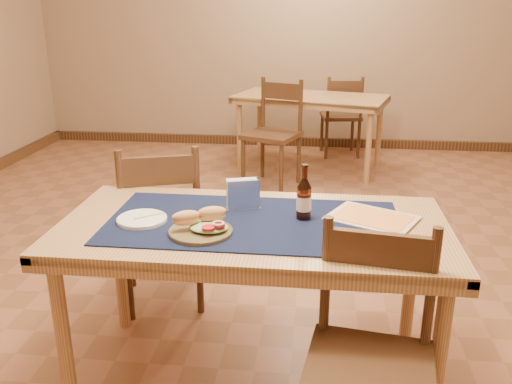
# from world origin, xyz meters

# --- Properties ---
(room) EXTENTS (6.04, 7.04, 2.84)m
(room) POSITION_xyz_m (0.00, 0.00, 1.40)
(room) COLOR brown
(room) RESTS_ON ground
(main_table) EXTENTS (1.60, 0.80, 0.75)m
(main_table) POSITION_xyz_m (0.00, -0.80, 0.67)
(main_table) COLOR tan
(main_table) RESTS_ON ground
(placemat) EXTENTS (1.20, 0.60, 0.01)m
(placemat) POSITION_xyz_m (0.00, -0.80, 0.75)
(placemat) COLOR #0E1733
(placemat) RESTS_ON main_table
(baseboard) EXTENTS (6.00, 7.00, 0.10)m
(baseboard) POSITION_xyz_m (0.00, 0.00, 0.05)
(baseboard) COLOR #4C311B
(baseboard) RESTS_ON ground
(back_table) EXTENTS (1.59, 1.08, 0.75)m
(back_table) POSITION_xyz_m (0.18, 2.53, 0.67)
(back_table) COLOR tan
(back_table) RESTS_ON ground
(chair_main_far) EXTENTS (0.54, 0.54, 0.94)m
(chair_main_far) POSITION_xyz_m (-0.57, -0.22, 0.49)
(chair_main_far) COLOR #4C311B
(chair_main_far) RESTS_ON ground
(chair_main_near) EXTENTS (0.48, 0.48, 0.91)m
(chair_main_near) POSITION_xyz_m (0.45, -1.28, 0.47)
(chair_main_near) COLOR #4C311B
(chair_main_near) RESTS_ON ground
(chair_back_near) EXTENTS (0.58, 0.58, 0.97)m
(chair_back_near) POSITION_xyz_m (-0.14, 1.99, 0.50)
(chair_back_near) COLOR #4C311B
(chair_back_near) RESTS_ON ground
(chair_back_far) EXTENTS (0.46, 0.46, 0.89)m
(chair_back_far) POSITION_xyz_m (0.51, 3.07, 0.46)
(chair_back_far) COLOR #4C311B
(chair_back_far) RESTS_ON ground
(sandwich_plate) EXTENTS (0.25, 0.25, 0.10)m
(sandwich_plate) POSITION_xyz_m (-0.18, -0.94, 0.78)
(sandwich_plate) COLOR brown
(sandwich_plate) RESTS_ON placemat
(side_plate) EXTENTS (0.21, 0.21, 0.02)m
(side_plate) POSITION_xyz_m (-0.46, -0.85, 0.77)
(side_plate) COLOR white
(side_plate) RESTS_ON placemat
(fork) EXTENTS (0.11, 0.09, 0.00)m
(fork) POSITION_xyz_m (-0.43, -0.82, 0.77)
(fork) COLOR #8DC66C
(fork) RESTS_ON side_plate
(beer_bottle) EXTENTS (0.06, 0.06, 0.24)m
(beer_bottle) POSITION_xyz_m (0.20, -0.74, 0.84)
(beer_bottle) COLOR #491C0D
(beer_bottle) RESTS_ON placemat
(napkin_holder) EXTENTS (0.16, 0.10, 0.13)m
(napkin_holder) POSITION_xyz_m (-0.06, -0.65, 0.82)
(napkin_holder) COLOR white
(napkin_holder) RESTS_ON placemat
(menu_card) EXTENTS (0.42, 0.38, 0.01)m
(menu_card) POSITION_xyz_m (0.49, -0.71, 0.76)
(menu_card) COLOR beige
(menu_card) RESTS_ON placemat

